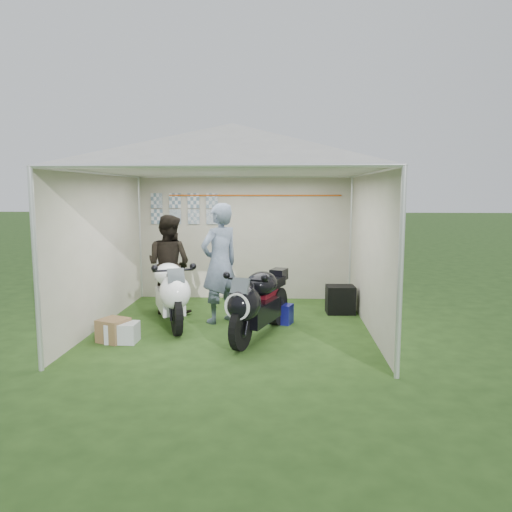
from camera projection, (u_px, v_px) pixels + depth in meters
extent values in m
plane|color=#244116|center=(234.00, 326.00, 7.56)|extent=(80.00, 80.00, 0.00)
cylinder|color=silver|center=(36.00, 271.00, 5.54)|extent=(0.06, 0.06, 2.30)
cylinder|color=silver|center=(400.00, 275.00, 5.31)|extent=(0.06, 0.06, 2.30)
cylinder|color=silver|center=(140.00, 238.00, 9.50)|extent=(0.06, 0.06, 2.30)
cylinder|color=silver|center=(351.00, 239.00, 9.27)|extent=(0.06, 0.06, 2.30)
cube|color=beige|center=(244.00, 238.00, 9.39)|extent=(4.00, 0.02, 2.30)
cube|color=beige|center=(101.00, 250.00, 7.52)|extent=(0.02, 4.00, 2.30)
cube|color=beige|center=(369.00, 252.00, 7.29)|extent=(0.02, 4.00, 2.30)
pyramid|color=silver|center=(233.00, 148.00, 7.21)|extent=(5.66, 5.66, 0.70)
cube|color=#99A5B7|center=(157.00, 201.00, 9.37)|extent=(0.22, 0.02, 0.28)
cube|color=#99A5B7|center=(175.00, 201.00, 9.35)|extent=(0.22, 0.02, 0.28)
cube|color=#99A5B7|center=(193.00, 201.00, 9.33)|extent=(0.22, 0.01, 0.28)
cube|color=#99A5B7|center=(212.00, 201.00, 9.31)|extent=(0.22, 0.01, 0.28)
cube|color=#99A5B7|center=(157.00, 217.00, 9.41)|extent=(0.22, 0.02, 0.28)
cube|color=#99A5B7|center=(175.00, 217.00, 9.39)|extent=(0.22, 0.01, 0.28)
cube|color=#99A5B7|center=(194.00, 217.00, 9.37)|extent=(0.22, 0.02, 0.28)
cube|color=#99A5B7|center=(212.00, 217.00, 9.35)|extent=(0.22, 0.01, 0.28)
cylinder|color=#D8590C|center=(255.00, 195.00, 9.24)|extent=(3.20, 0.02, 0.02)
cylinder|color=black|center=(177.00, 315.00, 7.03)|extent=(0.30, 0.58, 0.59)
cylinder|color=black|center=(164.00, 296.00, 8.32)|extent=(0.35, 0.60, 0.59)
cube|color=white|center=(170.00, 300.00, 7.62)|extent=(0.64, 0.98, 0.29)
ellipsoid|color=white|center=(175.00, 292.00, 7.08)|extent=(0.62, 0.70, 0.49)
ellipsoid|color=white|center=(169.00, 274.00, 7.66)|extent=(0.62, 0.72, 0.34)
cube|color=black|center=(165.00, 274.00, 8.04)|extent=(0.45, 0.64, 0.14)
cube|color=white|center=(163.00, 266.00, 8.33)|extent=(0.31, 0.35, 0.18)
cube|color=black|center=(166.00, 285.00, 7.97)|extent=(0.28, 0.54, 0.10)
cube|color=#3F474C|center=(176.00, 276.00, 6.94)|extent=(0.27, 0.22, 0.21)
cylinder|color=black|center=(241.00, 328.00, 6.38)|extent=(0.28, 0.57, 0.57)
cylinder|color=black|center=(277.00, 306.00, 7.61)|extent=(0.32, 0.59, 0.57)
cube|color=black|center=(259.00, 312.00, 6.94)|extent=(0.61, 0.97, 0.29)
ellipsoid|color=black|center=(244.00, 303.00, 6.43)|extent=(0.60, 0.68, 0.48)
ellipsoid|color=black|center=(262.00, 284.00, 6.98)|extent=(0.59, 0.70, 0.34)
cube|color=black|center=(271.00, 283.00, 7.34)|extent=(0.42, 0.62, 0.13)
cube|color=black|center=(279.00, 274.00, 7.62)|extent=(0.29, 0.34, 0.17)
cube|color=maroon|center=(269.00, 295.00, 7.27)|extent=(0.26, 0.53, 0.10)
cube|color=#3F474C|center=(240.00, 286.00, 6.29)|extent=(0.26, 0.21, 0.20)
cylinder|color=white|center=(237.00, 307.00, 6.23)|extent=(0.33, 0.13, 0.34)
cube|color=#2122BF|center=(279.00, 313.00, 7.71)|extent=(0.46, 0.37, 0.30)
imported|color=black|center=(169.00, 264.00, 8.26)|extent=(0.97, 0.87, 1.65)
imported|color=slate|center=(220.00, 263.00, 7.68)|extent=(0.79, 0.79, 1.85)
cube|color=black|center=(340.00, 300.00, 8.32)|extent=(0.48, 0.40, 0.46)
cube|color=silver|center=(123.00, 332.00, 6.74)|extent=(0.41, 0.32, 0.27)
cube|color=brown|center=(113.00, 330.00, 6.77)|extent=(0.45, 0.45, 0.31)
cube|color=#B1B5B9|center=(110.00, 330.00, 6.93)|extent=(0.34, 0.30, 0.22)
cube|color=brown|center=(113.00, 329.00, 6.93)|extent=(0.41, 0.31, 0.26)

